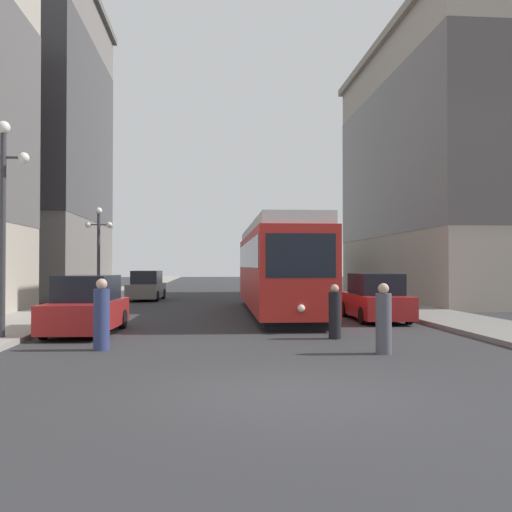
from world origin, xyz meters
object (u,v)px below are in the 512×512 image
object	(u,v)px
parked_car_left_near	(87,306)
pedestrian_crossing_far	(102,317)
parked_car_right_far	(375,299)
pedestrian_crossing_near	(335,313)
transit_bus	(301,268)
pedestrian_on_sidewalk	(384,321)
lamp_post_left_far	(99,240)
streetcar	(276,266)
parked_car_left_mid	(147,286)
lamp_post_left_near	(3,196)

from	to	relation	value
parked_car_left_near	pedestrian_crossing_far	world-z (taller)	parked_car_left_near
parked_car_right_far	pedestrian_crossing_near	xyz separation A→B (m)	(-2.79, -5.34, -0.11)
transit_bus	parked_car_left_near	world-z (taller)	transit_bus
transit_bus	pedestrian_on_sidewalk	xyz separation A→B (m)	(-2.49, -27.13, -1.15)
parked_car_left_near	lamp_post_left_far	distance (m)	12.37
lamp_post_left_far	streetcar	bearing A→B (deg)	-30.89
parked_car_left_near	pedestrian_on_sidewalk	xyz separation A→B (m)	(8.01, -4.84, -0.05)
lamp_post_left_far	parked_car_right_far	bearing A→B (deg)	-35.07
parked_car_left_near	parked_car_right_far	distance (m)	10.80
transit_bus	parked_car_right_far	bearing A→B (deg)	-91.89
streetcar	parked_car_left_mid	world-z (taller)	streetcar
streetcar	parked_car_left_near	xyz separation A→B (m)	(-6.80, -6.73, -1.26)
pedestrian_crossing_near	parked_car_left_near	bearing A→B (deg)	-172.57
lamp_post_left_near	lamp_post_left_far	size ratio (longest dim) A/B	1.20
parked_car_right_far	pedestrian_crossing_far	xyz separation A→B (m)	(-9.14, -7.05, -0.01)
transit_bus	parked_car_left_near	bearing A→B (deg)	-116.38
parked_car_left_near	parked_car_left_mid	world-z (taller)	same
pedestrian_on_sidewalk	lamp_post_left_far	bearing A→B (deg)	112.48
transit_bus	parked_car_right_far	world-z (taller)	transit_bus
pedestrian_crossing_near	lamp_post_left_far	size ratio (longest dim) A/B	0.32
transit_bus	parked_car_right_far	distance (m)	18.93
pedestrian_on_sidewalk	lamp_post_left_near	xyz separation A→B (m)	(-9.91, 2.91, 3.27)
pedestrian_crossing_far	pedestrian_on_sidewalk	size ratio (longest dim) A/B	1.06
parked_car_left_mid	pedestrian_crossing_near	world-z (taller)	parked_car_left_mid
transit_bus	lamp_post_left_near	bearing A→B (deg)	-118.28
pedestrian_crossing_far	lamp_post_left_near	size ratio (longest dim) A/B	0.30
pedestrian_crossing_near	lamp_post_left_near	xyz separation A→B (m)	(-9.37, 0.02, 3.32)
parked_car_left_near	pedestrian_crossing_far	size ratio (longest dim) A/B	2.60
pedestrian_crossing_near	pedestrian_on_sidewalk	xyz separation A→B (m)	(0.54, -2.89, 0.06)
pedestrian_on_sidewalk	lamp_post_left_far	distance (m)	19.66
pedestrian_on_sidewalk	lamp_post_left_near	distance (m)	10.84
parked_car_left_mid	pedestrian_crossing_near	bearing A→B (deg)	-65.45
transit_bus	pedestrian_crossing_near	world-z (taller)	transit_bus
parked_car_left_near	pedestrian_on_sidewalk	distance (m)	9.36
parked_car_left_mid	pedestrian_crossing_far	world-z (taller)	parked_car_left_mid
parked_car_left_mid	lamp_post_left_far	bearing A→B (deg)	-105.89
parked_car_right_far	lamp_post_left_near	world-z (taller)	lamp_post_left_near
pedestrian_crossing_near	pedestrian_on_sidewalk	bearing A→B (deg)	-57.31
streetcar	pedestrian_crossing_near	world-z (taller)	streetcar
lamp_post_left_far	lamp_post_left_near	bearing A→B (deg)	-90.00
pedestrian_crossing_far	pedestrian_on_sidewalk	xyz separation A→B (m)	(6.89, -1.18, -0.05)
transit_bus	pedestrian_crossing_far	distance (m)	27.61
parked_car_left_mid	pedestrian_on_sidewalk	size ratio (longest dim) A/B	2.74
transit_bus	parked_car_left_mid	bearing A→B (deg)	-156.02
lamp_post_left_near	lamp_post_left_far	bearing A→B (deg)	90.00
pedestrian_crossing_near	pedestrian_crossing_far	xyz separation A→B (m)	(-6.35, -1.70, 0.10)
lamp_post_left_near	lamp_post_left_far	xyz separation A→B (m)	(0.00, 13.86, -0.58)
pedestrian_crossing_near	lamp_post_left_near	size ratio (longest dim) A/B	0.26
pedestrian_on_sidewalk	lamp_post_left_near	world-z (taller)	lamp_post_left_near
parked_car_right_far	pedestrian_crossing_far	distance (m)	11.54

